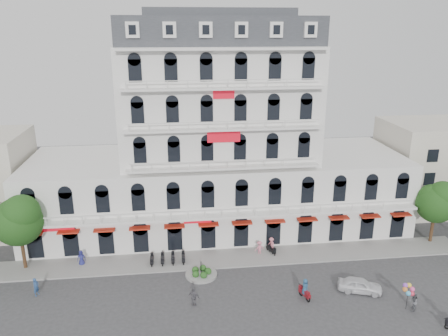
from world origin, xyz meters
TOP-DOWN VIEW (x-y plane):
  - ground at (0.00, 0.00)m, footprint 120.00×120.00m
  - sidewalk at (0.00, 9.00)m, footprint 53.00×4.00m
  - main_building at (0.00, 18.00)m, footprint 45.00×15.00m
  - flank_building_east at (30.00, 20.00)m, footprint 14.00×10.00m
  - traffic_island at (-3.00, 6.00)m, footprint 3.20×3.20m
  - parked_scooter_row at (-6.35, 8.80)m, footprint 4.40×1.80m
  - tree_west_inner at (-20.95, 9.48)m, footprint 4.76×4.76m
  - tree_east_inner at (24.05, 9.98)m, footprint 4.40×4.37m
  - parked_car at (11.70, 1.44)m, footprint 4.37×2.91m
  - rider_east at (6.20, 0.98)m, footprint 0.83×1.64m
  - rider_center at (4.98, 9.50)m, footprint 0.87×1.64m
  - pedestrian_left at (-15.33, 9.50)m, footprint 0.91×0.66m
  - pedestrian_mid at (-3.99, 1.12)m, footprint 1.14×0.85m
  - pedestrian_right at (3.66, 9.50)m, footprint 1.19×0.90m
  - pedestrian_far at (-18.49, 4.49)m, footprint 0.65×0.77m
  - balloon_vendor at (14.99, -1.83)m, footprint 1.52×1.39m

SIDE VIEW (x-z plane):
  - ground at x=0.00m, z-range 0.00..0.00m
  - parked_scooter_row at x=-6.35m, z-range -0.55..0.55m
  - sidewalk at x=0.00m, z-range 0.00..0.16m
  - traffic_island at x=-3.00m, z-range -0.54..1.06m
  - parked_car at x=11.70m, z-range 0.00..1.38m
  - pedestrian_right at x=3.66m, z-range 0.00..1.64m
  - pedestrian_left at x=-15.33m, z-range 0.00..1.72m
  - pedestrian_far at x=-18.49m, z-range 0.00..1.78m
  - pedestrian_mid at x=-3.99m, z-range 0.00..1.80m
  - rider_east at x=6.20m, z-range -0.02..2.02m
  - rider_center at x=4.98m, z-range 0.04..2.04m
  - balloon_vendor at x=14.99m, z-range 0.03..2.48m
  - tree_east_inner at x=24.05m, z-range 1.43..9.00m
  - tree_west_inner at x=-20.95m, z-range 1.56..9.81m
  - flank_building_east at x=30.00m, z-range 0.00..12.00m
  - main_building at x=0.00m, z-range -2.94..22.86m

